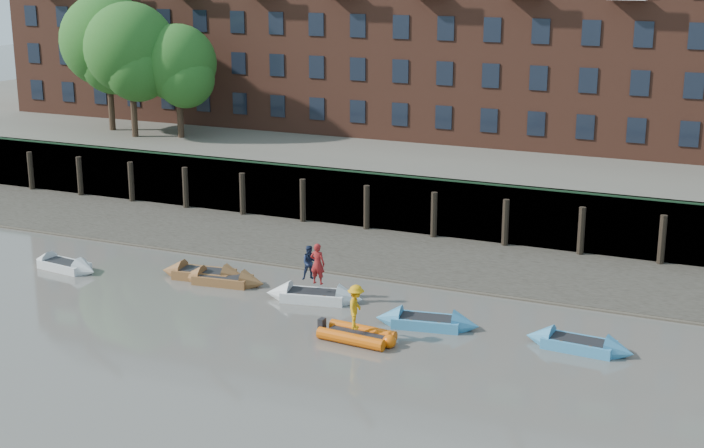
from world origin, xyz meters
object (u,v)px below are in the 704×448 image
Objects in this scene: person_rower_a at (318,264)px; person_rib_crew at (356,307)px; rowboat_0 at (64,265)px; rowboat_1 at (204,274)px; rowboat_6 at (579,344)px; person_rower_b at (310,263)px; rowboat_4 at (427,322)px; rib_tender at (360,335)px; rowboat_3 at (314,296)px; rowboat_2 at (223,280)px.

person_rib_crew is at bearing 133.36° from person_rower_a.
rowboat_0 is 7.27m from rowboat_1.
person_rower_b reaches higher than rowboat_6.
person_rib_crew reaches higher than rowboat_0.
rowboat_6 is 11.92m from person_rower_a.
rowboat_0 is at bearing -175.91° from rowboat_6.
rowboat_6 is (6.30, 0.11, -0.00)m from rowboat_4.
rowboat_6 is 2.34× the size of person_rower_a.
rowboat_1 is at bearing -7.51° from person_rower_a.
rowboat_3 is at bearing 141.89° from rib_tender.
rowboat_4 reaches higher than rowboat_0.
person_rib_crew reaches higher than rib_tender.
rowboat_2 reaches higher than rib_tender.
rowboat_1 is at bearing 20.00° from rowboat_0.
person_rower_b reaches higher than rowboat_2.
rowboat_0 is 8.40m from rowboat_2.
rowboat_2 is (8.31, 1.27, 0.01)m from rowboat_0.
person_rower_b is (12.96, 1.20, 1.46)m from rowboat_0.
person_rib_crew is at bearing -31.08° from rowboat_2.
rowboat_4 is (11.91, -1.65, -0.00)m from rowboat_1.
rowboat_6 is at bearing -84.48° from person_rib_crew.
person_rower_a reaches higher than person_rib_crew.
rowboat_2 is 2.30× the size of person_rower_a.
rowboat_1 is 1.01× the size of rowboat_4.
rowboat_3 is at bearing 33.04° from person_rib_crew.
rowboat_0 is 2.64× the size of person_rower_b.
person_rib_crew is (-0.15, -0.03, 1.20)m from rib_tender.
rowboat_4 is at bearing -174.96° from rowboat_6.
person_rower_a is at bearing 31.87° from person_rib_crew.
rowboat_0 is at bearing -177.77° from rowboat_2.
rowboat_6 is at bearing -10.63° from rowboat_2.
rib_tender is (-8.24, -2.67, 0.02)m from rowboat_6.
rowboat_2 is at bearing -5.82° from person_rower_a.
person_rower_b is at bearing -7.30° from rowboat_2.
rowboat_1 is at bearing 159.68° from rowboat_2.
rowboat_6 is (18.21, -1.53, -0.01)m from rowboat_1.
rowboat_3 is (13.29, 0.91, 0.02)m from rowboat_0.
rowboat_3 is 1.50m from person_rower_b.
rowboat_4 is 3.55m from person_rib_crew.
person_rower_b is (5.86, -0.36, 1.44)m from rowboat_1.
rowboat_3 is at bearing -10.65° from rowboat_2.
person_rower_a is (5.21, -0.46, 1.59)m from rowboat_2.
person_rower_a is (13.52, 0.82, 1.60)m from rowboat_0.
rowboat_0 reaches higher than rib_tender.
person_rower_a is 4.87m from person_rib_crew.
person_rib_crew is (8.60, -3.94, 1.22)m from rowboat_2.
rowboat_3 is 2.48× the size of person_rower_a.
rowboat_3 is at bearing -12.59° from rowboat_1.
rib_tender is 2.06× the size of person_rower_b.
rowboat_0 is 0.96× the size of rowboat_6.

